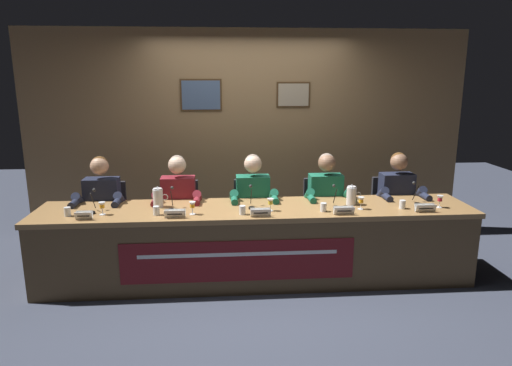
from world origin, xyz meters
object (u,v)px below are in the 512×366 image
at_px(panelist_center, 253,202).
at_px(nameplate_right, 344,210).
at_px(chair_center, 252,221).
at_px(microphone_center, 251,200).
at_px(juice_glass_center, 270,202).
at_px(microphone_far_right, 416,197).
at_px(water_cup_far_left, 67,212).
at_px(chair_left, 181,223).
at_px(nameplate_far_right, 425,208).
at_px(conference_table, 257,233).
at_px(panelist_right, 327,201).
at_px(juice_glass_left, 192,206).
at_px(water_pitcher_left_side, 158,198).
at_px(chair_far_left, 107,224).
at_px(water_cup_far_right, 402,205).
at_px(water_cup_right, 323,208).
at_px(chair_far_right, 390,218).
at_px(juice_glass_right, 361,201).
at_px(juice_glass_far_right, 440,199).
at_px(microphone_left, 172,202).
at_px(water_cup_left, 156,211).
at_px(water_cup_center, 242,211).
at_px(microphone_far_left, 93,205).
at_px(microphone_right, 335,200).
at_px(juice_glass_far_left, 102,206).
at_px(panelist_far_right, 399,199).
at_px(water_pitcher_right_side, 352,196).
at_px(chair_right, 322,219).
at_px(nameplate_center, 261,212).
at_px(nameplate_far_left, 84,215).
at_px(nameplate_left, 175,214).
at_px(panelist_far_left, 101,205).
at_px(panelist_left, 178,204).

height_order(panelist_center, nameplate_right, panelist_center).
xyz_separation_m(chair_center, microphone_center, (-0.05, -0.58, 0.40)).
height_order(juice_glass_center, microphone_center, microphone_center).
bearing_deg(microphone_far_right, water_cup_far_left, -177.33).
xyz_separation_m(chair_left, nameplate_far_right, (2.42, -0.85, 0.37)).
distance_m(conference_table, panelist_right, 0.96).
relative_size(juice_glass_left, water_pitcher_left_side, 0.59).
bearing_deg(chair_far_left, water_cup_far_right, -13.37).
bearing_deg(water_cup_right, chair_far_right, 38.16).
distance_m(juice_glass_right, juice_glass_far_right, 0.80).
xyz_separation_m(microphone_left, panelist_center, (0.83, 0.39, -0.13)).
bearing_deg(water_cup_far_right, juice_glass_right, 178.68).
bearing_deg(water_cup_left, water_cup_center, -3.27).
bearing_deg(water_cup_right, chair_far_left, 161.24).
height_order(juice_glass_left, microphone_far_right, microphone_far_right).
distance_m(juice_glass_left, chair_far_right, 2.39).
bearing_deg(microphone_far_left, nameplate_right, -6.06).
bearing_deg(water_cup_center, juice_glass_right, 4.21).
relative_size(microphone_right, nameplate_far_right, 1.09).
bearing_deg(juice_glass_far_left, microphone_far_left, 142.08).
height_order(panelist_far_right, water_pitcher_right_side, panelist_far_right).
bearing_deg(water_cup_far_right, water_cup_center, -177.24).
height_order(microphone_left, chair_far_right, microphone_left).
relative_size(juice_glass_right, water_cup_right, 1.46).
bearing_deg(panelist_right, conference_table, -148.60).
bearing_deg(chair_right, nameplate_center, -131.69).
height_order(nameplate_far_left, water_pitcher_right_side, water_pitcher_right_side).
xyz_separation_m(juice_glass_left, water_pitcher_right_side, (1.59, 0.22, 0.01)).
height_order(nameplate_far_right, juice_glass_far_right, juice_glass_far_right).
height_order(water_cup_far_left, juice_glass_right, juice_glass_right).
bearing_deg(panelist_right, water_cup_far_right, -39.72).
xyz_separation_m(nameplate_far_left, panelist_far_right, (3.20, 0.65, -0.09)).
relative_size(nameplate_far_left, nameplate_left, 0.79).
relative_size(microphone_center, water_cup_far_right, 2.54).
bearing_deg(chair_center, chair_far_right, 0.00).
bearing_deg(water_cup_center, chair_far_left, 151.32).
height_order(chair_left, nameplate_far_right, chair_left).
distance_m(chair_right, juice_glass_far_right, 1.31).
xyz_separation_m(chair_far_left, panelist_center, (1.61, -0.20, 0.28)).
distance_m(panelist_far_left, water_cup_left, 0.86).
relative_size(chair_far_right, juice_glass_far_right, 7.18).
height_order(panelist_center, water_pitcher_right_side, panelist_center).
distance_m(microphone_far_left, juice_glass_left, 0.97).
xyz_separation_m(nameplate_far_left, microphone_right, (2.38, 0.22, 0.03)).
relative_size(panelist_left, nameplate_left, 6.27).
bearing_deg(chair_far_right, nameplate_right, -132.35).
bearing_deg(water_cup_right, juice_glass_right, 7.27).
distance_m(juice_glass_far_left, microphone_far_left, 0.14).
relative_size(juice_glass_far_left, microphone_far_left, 0.57).
height_order(water_cup_center, juice_glass_far_right, juice_glass_far_right).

